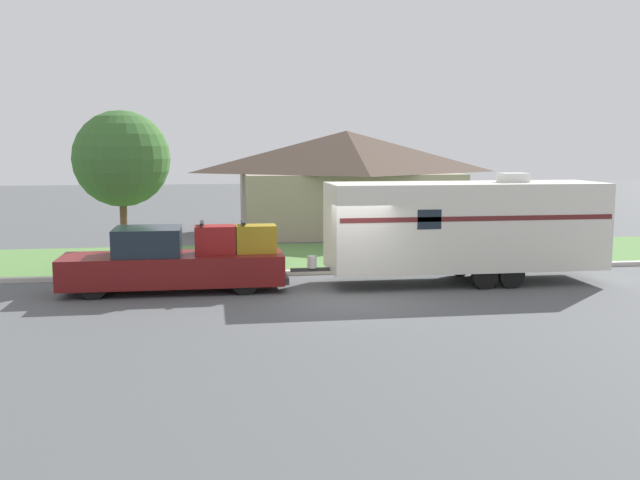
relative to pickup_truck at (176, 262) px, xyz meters
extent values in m
plane|color=#515456|center=(4.81, -1.65, -0.86)|extent=(120.00, 120.00, 0.00)
cube|color=beige|center=(4.81, 2.10, -0.79)|extent=(80.00, 0.30, 0.14)
cube|color=#568442|center=(4.81, 5.75, -0.84)|extent=(80.00, 7.00, 0.03)
cube|color=gray|center=(7.52, 13.30, 0.59)|extent=(9.91, 6.97, 2.89)
pyramid|color=#4C3D33|center=(7.52, 13.30, 3.03)|extent=(10.71, 7.52, 1.98)
cube|color=#4C3828|center=(7.52, 9.85, 0.19)|extent=(1.00, 0.06, 2.10)
cylinder|color=black|center=(-2.19, -0.78, -0.45)|extent=(0.81, 0.28, 0.81)
cylinder|color=black|center=(-2.19, 0.78, -0.45)|extent=(0.81, 0.28, 0.81)
cylinder|color=black|center=(1.94, -0.78, -0.45)|extent=(0.81, 0.28, 0.81)
cylinder|color=black|center=(1.94, 0.78, -0.45)|extent=(0.81, 0.28, 0.81)
cube|color=maroon|center=(-1.40, 0.00, -0.21)|extent=(3.57, 1.93, 0.85)
cube|color=#19232D|center=(-0.76, 0.00, 0.61)|extent=(1.86, 1.77, 0.78)
cube|color=maroon|center=(1.72, 0.00, -0.21)|extent=(2.68, 1.93, 0.85)
cube|color=#333333|center=(3.12, 0.00, -0.52)|extent=(0.12, 1.73, 0.20)
cube|color=maroon|center=(1.13, 0.00, 0.62)|extent=(1.15, 0.81, 0.80)
cube|color=black|center=(0.76, 0.00, 1.10)|extent=(0.10, 0.89, 0.08)
cube|color=olive|center=(2.31, 0.00, 0.62)|extent=(1.15, 0.81, 0.80)
cube|color=black|center=(1.94, 0.00, 1.10)|extent=(0.10, 0.89, 0.08)
cylinder|color=black|center=(8.90, -1.06, -0.48)|extent=(0.76, 0.22, 0.76)
cylinder|color=black|center=(8.90, 1.06, -0.48)|extent=(0.76, 0.22, 0.76)
cylinder|color=black|center=(9.73, -1.06, -0.48)|extent=(0.76, 0.22, 0.76)
cylinder|color=black|center=(9.73, 1.06, -0.48)|extent=(0.76, 0.22, 0.76)
cube|color=silver|center=(8.65, 0.00, 0.91)|extent=(8.33, 2.40, 2.58)
cube|color=#5B1E1E|center=(8.65, -1.21, 1.23)|extent=(8.16, 0.01, 0.14)
cube|color=#383838|center=(3.90, 0.00, -0.34)|extent=(1.17, 0.12, 0.10)
cylinder|color=silver|center=(3.95, 0.00, -0.11)|extent=(0.28, 0.28, 0.36)
cube|color=silver|center=(10.15, 0.00, 2.34)|extent=(0.80, 0.68, 0.28)
cube|color=#19232D|center=(7.15, -1.21, 1.23)|extent=(0.70, 0.01, 0.56)
cylinder|color=brown|center=(6.96, 2.81, -0.27)|extent=(0.09, 0.09, 1.17)
cube|color=silver|center=(6.96, 2.81, 0.42)|extent=(0.48, 0.20, 0.22)
cylinder|color=brown|center=(-1.86, 3.84, 0.41)|extent=(0.24, 0.24, 2.54)
sphere|color=#38662D|center=(-1.86, 3.84, 2.88)|extent=(3.18, 3.18, 3.18)
camera|label=1|loc=(1.03, -20.57, 3.30)|focal=40.00mm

